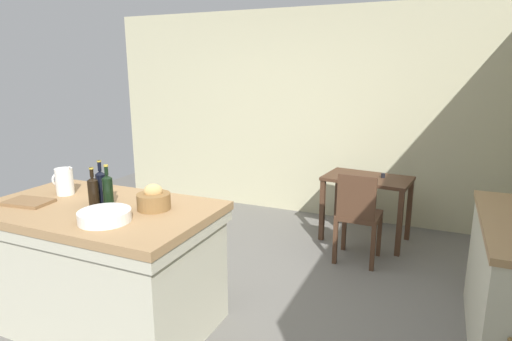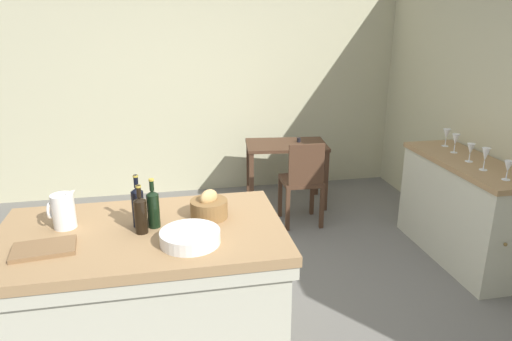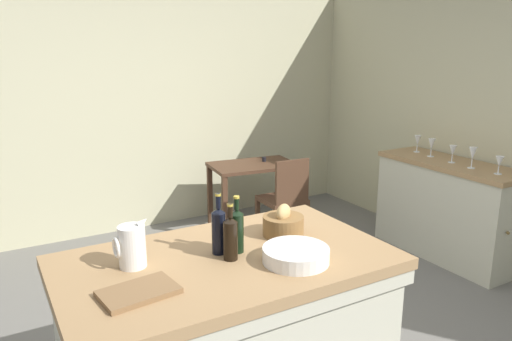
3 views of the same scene
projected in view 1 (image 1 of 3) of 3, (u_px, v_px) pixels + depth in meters
name	position (u px, v px, depth m)	size (l,w,h in m)	color
ground_plane	(195.00, 303.00, 3.46)	(6.76, 6.76, 0.00)	#66635E
wall_back	(298.00, 114.00, 5.47)	(5.32, 0.12, 2.60)	#B7B28E
island_table	(103.00, 261.00, 3.10)	(1.66, 0.98, 0.92)	#99754C
writing_desk	(367.00, 187.00, 4.62)	(0.96, 0.66, 0.77)	#472D1E
wooden_chair	(358.00, 214.00, 4.09)	(0.41, 0.41, 0.91)	#472D1E
pitcher	(64.00, 181.00, 3.26)	(0.17, 0.13, 0.25)	silver
wash_bowl	(105.00, 216.00, 2.69)	(0.33, 0.33, 0.07)	silver
bread_basket	(154.00, 200.00, 2.92)	(0.23, 0.23, 0.18)	brown
cutting_board	(28.00, 202.00, 3.05)	(0.32, 0.21, 0.02)	brown
wine_bottle_dark	(108.00, 190.00, 2.97)	(0.07, 0.07, 0.30)	black
wine_bottle_amber	(101.00, 186.00, 3.03)	(0.07, 0.07, 0.32)	black
wine_bottle_green	(93.00, 192.00, 2.94)	(0.07, 0.07, 0.29)	black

